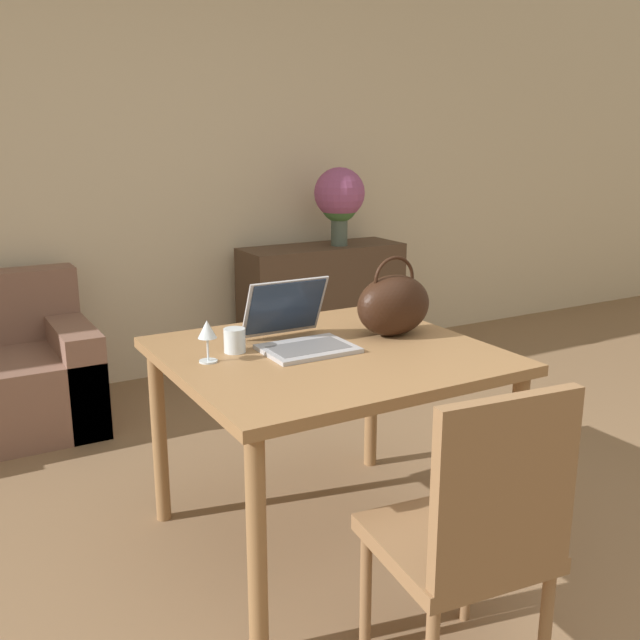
% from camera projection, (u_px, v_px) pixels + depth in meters
% --- Properties ---
extents(wall_back, '(10.00, 0.06, 2.70)m').
position_uv_depth(wall_back, '(151.00, 168.00, 4.45)').
color(wall_back, beige).
rests_on(wall_back, ground_plane).
extents(dining_table, '(1.15, 1.06, 0.78)m').
position_uv_depth(dining_table, '(328.00, 373.00, 2.65)').
color(dining_table, olive).
rests_on(dining_table, ground_plane).
extents(chair, '(0.48, 0.48, 0.94)m').
position_uv_depth(chair, '(474.00, 530.00, 1.92)').
color(chair, olive).
rests_on(chair, ground_plane).
extents(sideboard, '(1.12, 0.40, 0.83)m').
position_uv_depth(sideboard, '(322.00, 306.00, 4.90)').
color(sideboard, '#4C3828').
rests_on(sideboard, ground_plane).
extents(laptop, '(0.33, 0.37, 0.24)m').
position_uv_depth(laptop, '(297.00, 329.00, 2.68)').
color(laptop, '#ADADB2').
rests_on(laptop, dining_table).
extents(drinking_glass, '(0.08, 0.08, 0.09)m').
position_uv_depth(drinking_glass, '(235.00, 340.00, 2.60)').
color(drinking_glass, silver).
rests_on(drinking_glass, dining_table).
extents(wine_glass, '(0.07, 0.07, 0.15)m').
position_uv_depth(wine_glass, '(207.00, 332.00, 2.47)').
color(wine_glass, silver).
rests_on(wine_glass, dining_table).
extents(handbag, '(0.32, 0.20, 0.32)m').
position_uv_depth(handbag, '(394.00, 305.00, 2.80)').
color(handbag, black).
rests_on(handbag, dining_table).
extents(flower_vase, '(0.34, 0.34, 0.52)m').
position_uv_depth(flower_vase, '(339.00, 198.00, 4.73)').
color(flower_vase, '#47564C').
rests_on(flower_vase, sideboard).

